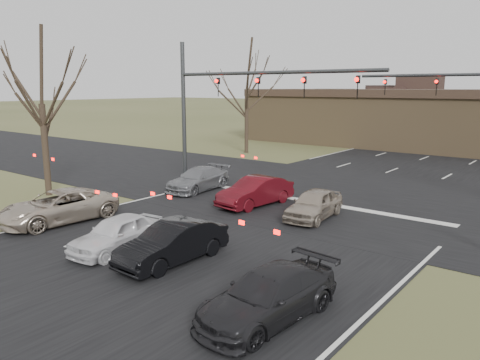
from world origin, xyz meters
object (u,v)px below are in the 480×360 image
object	(u,v)px
car_red_ahead	(255,192)
car_silver_ahead	(314,204)
car_black_hatch	(173,243)
car_grey_ahead	(198,179)
car_white_sedan	(117,233)
car_charcoal_sedan	(268,296)
building	(475,120)
car_silver_suv	(58,207)
mast_arm_near	(227,95)

from	to	relation	value
car_red_ahead	car_silver_ahead	xyz separation A→B (m)	(3.26, -0.26, -0.05)
car_black_hatch	car_grey_ahead	size ratio (longest dim) A/B	0.93
car_white_sedan	car_grey_ahead	bearing A→B (deg)	111.07
car_charcoal_sedan	car_red_ahead	xyz separation A→B (m)	(-6.73, 8.72, 0.08)
car_black_hatch	car_red_ahead	distance (m)	7.84
building	car_silver_ahead	world-z (taller)	building
building	car_grey_ahead	distance (m)	27.71
car_charcoal_sedan	car_silver_ahead	xyz separation A→B (m)	(-3.47, 8.47, 0.03)
car_charcoal_sedan	car_grey_ahead	world-z (taller)	car_grey_ahead
building	car_white_sedan	world-z (taller)	building
car_red_ahead	car_silver_ahead	size ratio (longest dim) A/B	1.12
car_white_sedan	car_red_ahead	world-z (taller)	car_red_ahead
car_silver_suv	mast_arm_near	bearing A→B (deg)	87.05
mast_arm_near	car_silver_suv	bearing A→B (deg)	-97.65
building	car_grey_ahead	world-z (taller)	building
car_charcoal_sedan	car_red_ahead	bearing A→B (deg)	133.81
building	car_red_ahead	distance (m)	27.54
car_charcoal_sedan	car_grey_ahead	distance (m)	14.65
car_charcoal_sedan	car_grey_ahead	xyz separation A→B (m)	(-11.14, 9.53, 0.01)
building	mast_arm_near	size ratio (longest dim) A/B	3.50
building	car_silver_suv	size ratio (longest dim) A/B	8.87
car_white_sedan	car_red_ahead	size ratio (longest dim) A/B	0.88
car_charcoal_sedan	car_silver_ahead	distance (m)	9.15
mast_arm_near	car_black_hatch	size ratio (longest dim) A/B	3.10
car_silver_suv	building	bearing A→B (deg)	80.84
car_black_hatch	car_grey_ahead	xyz separation A→B (m)	(-6.62, 8.32, -0.03)
building	car_silver_ahead	size ratio (longest dim) A/B	11.58
mast_arm_near	car_charcoal_sedan	world-z (taller)	mast_arm_near
car_white_sedan	car_charcoal_sedan	bearing A→B (deg)	-12.23
mast_arm_near	car_red_ahead	size ratio (longest dim) A/B	2.97
car_grey_ahead	car_silver_ahead	distance (m)	7.74
car_silver_suv	car_charcoal_sedan	xyz separation A→B (m)	(11.51, -1.47, -0.07)
building	car_silver_ahead	xyz separation A→B (m)	(-0.46, -27.47, -2.04)
car_charcoal_sedan	car_red_ahead	size ratio (longest dim) A/B	1.00
car_charcoal_sedan	car_silver_ahead	size ratio (longest dim) A/B	1.12
car_grey_ahead	car_red_ahead	distance (m)	4.48
mast_arm_near	car_silver_suv	world-z (taller)	mast_arm_near
mast_arm_near	car_grey_ahead	bearing A→B (deg)	-122.41
building	car_white_sedan	distance (m)	35.39
car_black_hatch	car_red_ahead	xyz separation A→B (m)	(-2.22, 7.52, 0.03)
mast_arm_near	car_silver_suv	xyz separation A→B (m)	(-1.27, -9.46, -4.41)
building	car_silver_suv	bearing A→B (deg)	-103.86
car_grey_ahead	car_silver_ahead	size ratio (longest dim) A/B	1.15
building	car_silver_suv	xyz separation A→B (m)	(-8.50, -34.46, -2.00)
mast_arm_near	car_black_hatch	xyz separation A→B (m)	(5.73, -9.73, -4.43)
mast_arm_near	car_grey_ahead	xyz separation A→B (m)	(-0.89, -1.41, -4.46)
car_black_hatch	car_charcoal_sedan	world-z (taller)	car_black_hatch
car_white_sedan	car_black_hatch	bearing A→B (deg)	4.56
building	car_silver_ahead	bearing A→B (deg)	-90.95
car_silver_suv	car_white_sedan	size ratio (longest dim) A/B	1.33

